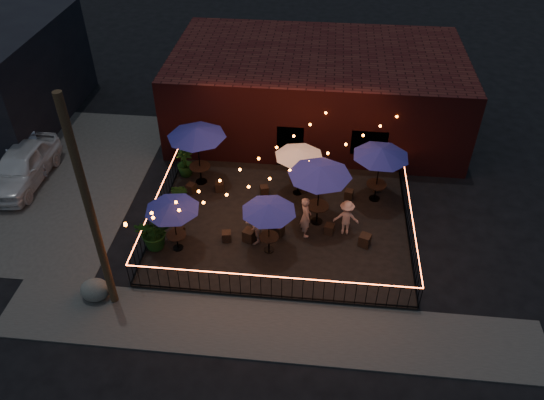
{
  "coord_description": "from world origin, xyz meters",
  "views": [
    {
      "loc": [
        1.3,
        -14.15,
        14.23
      ],
      "look_at": [
        -0.42,
        2.19,
        1.09
      ],
      "focal_mm": 35.0,
      "sensor_mm": 36.0,
      "label": 1
    }
  ],
  "objects": [
    {
      "name": "boulder",
      "position": [
        -6.08,
        -2.51,
        0.37
      ],
      "size": [
        0.98,
        0.84,
        0.75
      ],
      "primitive_type": "ellipsoid",
      "rotation": [
        0.0,
        0.0,
        -0.03
      ],
      "color": "#4E4E48",
      "rests_on": "ground"
    },
    {
      "name": "cafe_table_0",
      "position": [
        -3.8,
        0.06,
        2.19
      ],
      "size": [
        2.44,
        2.44,
        2.23
      ],
      "rotation": [
        0.0,
        0.0,
        -0.24
      ],
      "color": "black",
      "rests_on": "patio"
    },
    {
      "name": "bistro_chair_1",
      "position": [
        -2.03,
        0.69,
        0.35
      ],
      "size": [
        0.4,
        0.4,
        0.41
      ],
      "primitive_type": "cube",
      "rotation": [
        0.0,
        0.0,
        3.31
      ],
      "color": "black",
      "rests_on": "patio"
    },
    {
      "name": "potted_shrub_a",
      "position": [
        -4.6,
        0.07,
        0.91
      ],
      "size": [
        1.48,
        1.32,
        1.52
      ],
      "primitive_type": "imported",
      "rotation": [
        0.0,
        0.0,
        -0.1
      ],
      "color": "#113D0F",
      "rests_on": "patio"
    },
    {
      "name": "fence_left",
      "position": [
        -5.0,
        2.0,
        0.66
      ],
      "size": [
        0.04,
        8.0,
        1.04
      ],
      "rotation": [
        0.0,
        0.0,
        1.57
      ],
      "color": "black",
      "rests_on": "patio"
    },
    {
      "name": "bistro_chair_2",
      "position": [
        -4.08,
        3.56,
        0.36
      ],
      "size": [
        0.46,
        0.46,
        0.41
      ],
      "primitive_type": "cube",
      "rotation": [
        0.0,
        0.0,
        -0.4
      ],
      "color": "black",
      "rests_on": "patio"
    },
    {
      "name": "bistro_chair_4",
      "position": [
        -1.16,
        0.8,
        0.4
      ],
      "size": [
        0.54,
        0.54,
        0.5
      ],
      "primitive_type": "cube",
      "rotation": [
        0.0,
        0.0,
        -0.38
      ],
      "color": "black",
      "rests_on": "patio"
    },
    {
      "name": "festoon_lights",
      "position": [
        -1.01,
        1.7,
        2.52
      ],
      "size": [
        10.02,
        8.72,
        1.32
      ],
      "color": "orange",
      "rests_on": "ground"
    },
    {
      "name": "cafe_table_5",
      "position": [
        3.8,
        3.91,
        2.48
      ],
      "size": [
        2.97,
        2.97,
        2.55
      ],
      "rotation": [
        0.0,
        0.0,
        0.35
      ],
      "color": "black",
      "rests_on": "patio"
    },
    {
      "name": "bistro_chair_10",
      "position": [
        2.7,
        3.85,
        0.35
      ],
      "size": [
        0.41,
        0.41,
        0.4
      ],
      "primitive_type": "cube",
      "rotation": [
        0.0,
        0.0,
        -0.23
      ],
      "color": "black",
      "rests_on": "patio"
    },
    {
      "name": "bistro_chair_0",
      "position": [
        -3.91,
        0.69,
        0.37
      ],
      "size": [
        0.49,
        0.49,
        0.45
      ],
      "primitive_type": "cube",
      "rotation": [
        0.0,
        0.0,
        -0.39
      ],
      "color": "black",
      "rests_on": "patio"
    },
    {
      "name": "utility_pole",
      "position": [
        -5.4,
        -2.6,
        4.0
      ],
      "size": [
        0.26,
        0.26,
        8.0
      ],
      "primitive_type": "cylinder",
      "color": "#3B2518",
      "rests_on": "ground"
    },
    {
      "name": "patron_b",
      "position": [
        -0.94,
        0.76,
        1.04
      ],
      "size": [
        0.72,
        0.9,
        1.79
      ],
      "primitive_type": "imported",
      "rotation": [
        0.0,
        0.0,
        -1.52
      ],
      "color": "#D6AD8D",
      "rests_on": "patio"
    },
    {
      "name": "cafe_table_2",
      "position": [
        -0.33,
        0.32,
        2.19
      ],
      "size": [
        2.43,
        2.43,
        2.24
      ],
      "rotation": [
        0.0,
        0.0,
        -0.22
      ],
      "color": "black",
      "rests_on": "patio"
    },
    {
      "name": "cafe_table_3",
      "position": [
        0.51,
        3.97,
        2.2
      ],
      "size": [
        2.41,
        2.41,
        2.25
      ],
      "rotation": [
        0.0,
        0.0,
        -0.2
      ],
      "color": "black",
      "rests_on": "patio"
    },
    {
      "name": "sidewalk",
      "position": [
        0.0,
        -3.25,
        0.03
      ],
      "size": [
        18.0,
        2.5,
        0.05
      ],
      "primitive_type": "cube",
      "color": "#3C3A37",
      "rests_on": "ground"
    },
    {
      "name": "bistro_chair_7",
      "position": [
        0.76,
        4.12,
        0.35
      ],
      "size": [
        0.44,
        0.44,
        0.4
      ],
      "primitive_type": "cube",
      "rotation": [
        0.0,
        0.0,
        3.52
      ],
      "color": "black",
      "rests_on": "patio"
    },
    {
      "name": "bistro_chair_11",
      "position": [
        3.91,
        4.55,
        0.37
      ],
      "size": [
        0.48,
        0.48,
        0.43
      ],
      "primitive_type": "cube",
      "rotation": [
        0.0,
        0.0,
        3.56
      ],
      "color": "black",
      "rests_on": "patio"
    },
    {
      "name": "brick_building",
      "position": [
        1.0,
        9.99,
        2.0
      ],
      "size": [
        14.0,
        8.0,
        4.0
      ],
      "color": "black",
      "rests_on": "ground"
    },
    {
      "name": "bistro_chair_8",
      "position": [
        1.92,
        1.52,
        0.36
      ],
      "size": [
        0.42,
        0.42,
        0.42
      ],
      "primitive_type": "cube",
      "rotation": [
        0.0,
        0.0,
        -0.23
      ],
      "color": "black",
      "rests_on": "patio"
    },
    {
      "name": "bistro_chair_3",
      "position": [
        -2.87,
        3.79,
        0.36
      ],
      "size": [
        0.4,
        0.4,
        0.42
      ],
      "primitive_type": "cube",
      "rotation": [
        0.0,
        0.0,
        3.29
      ],
      "color": "black",
      "rests_on": "patio"
    },
    {
      "name": "car_silver",
      "position": [
        -12.36,
        5.22,
        0.66
      ],
      "size": [
        3.33,
        4.14,
        1.32
      ],
      "primitive_type": "imported",
      "rotation": [
        0.0,
        0.0,
        0.57
      ],
      "color": "#AAABB3",
      "rests_on": "ground"
    },
    {
      "name": "cafe_table_4",
      "position": [
        1.41,
        2.16,
        2.63
      ],
      "size": [
        2.63,
        2.63,
        2.72
      ],
      "rotation": [
        0.0,
        0.0,
        -0.07
      ],
      "color": "black",
      "rests_on": "patio"
    },
    {
      "name": "bistro_chair_6",
      "position": [
        -0.92,
        3.75,
        0.35
      ],
      "size": [
        0.43,
        0.43,
        0.41
      ],
      "primitive_type": "cube",
      "rotation": [
        0.0,
        0.0,
        0.32
      ],
      "color": "black",
      "rests_on": "patio"
    },
    {
      "name": "bistro_chair_5",
      "position": [
        -0.1,
        1.24,
        0.4
      ],
      "size": [
        0.56,
        0.56,
        0.5
      ],
      "primitive_type": "cube",
      "rotation": [
        0.0,
        0.0,
        2.73
      ],
      "color": "black",
      "rests_on": "patio"
    },
    {
      "name": "patron_c",
      "position": [
        2.53,
        1.63,
        0.91
      ],
      "size": [
        1.01,
        0.61,
        1.53
      ],
      "primitive_type": "imported",
      "rotation": [
        0.0,
        0.0,
        3.1
      ],
      "color": "beige",
      "rests_on": "patio"
    },
    {
      "name": "bistro_chair_9",
      "position": [
        3.28,
        0.99,
        0.39
      ],
      "size": [
        0.53,
        0.53,
        0.48
      ],
      "primitive_type": "cube",
      "rotation": [
        0.0,
        0.0,
        2.76
      ],
      "color": "black",
      "rests_on": "patio"
    },
    {
      "name": "potted_shrub_b",
      "position": [
        -4.21,
        2.23,
        0.9
      ],
      "size": [
        1.02,
        0.94,
        1.5
      ],
      "primitive_type": "imported",
      "rotation": [
        0.0,
        0.0,
        -0.41
      ],
      "color": "#1C3D10",
      "rests_on": "patio"
    },
    {
      "name": "parking_lot",
      "position": [
        -12.0,
        4.0,
        0.01
      ],
      "size": [
        11.0,
        12.0,
        0.02
      ],
      "primitive_type": "cube",
      "color": "#3C3A37",
      "rests_on": "ground"
    },
    {
      "name": "cafe_table_1",
      "position": [
        -3.8,
        4.33,
        2.67
      ],
      "size": [
        2.67,
        2.67,
        2.76
      ],
      "rotation": [
        0.0,
        0.0,
        0.07
      ],
      "color": "black",
      "rests_on": "patio"
    },
    {
      "name": "fence_right",
      "position": [
        5.0,
        2.0,
        0.66
      ],
      "size": [
        0.04,
        8.0,
        1.04
      ],
      "rotation": [
        0.0,
        0.0,
        1.57
      ],
      "color": "black",
      "rests_on": "patio"
    },
    {
      "name": "ground",
      "position": [
        0.0,
        0.0,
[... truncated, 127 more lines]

